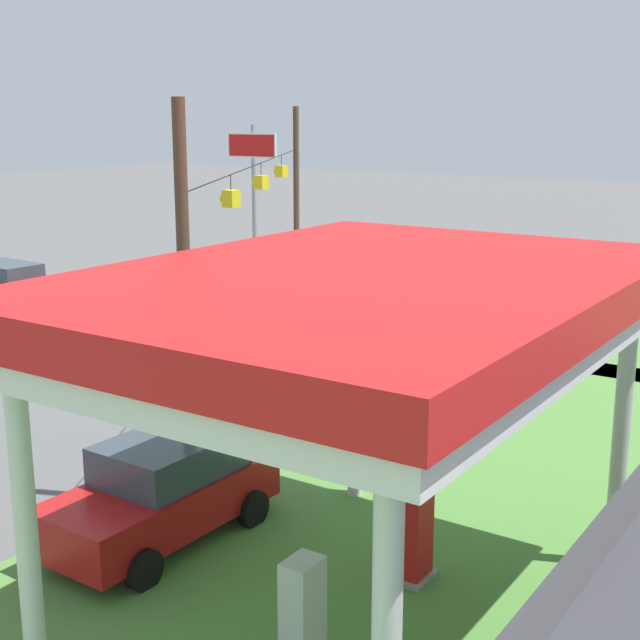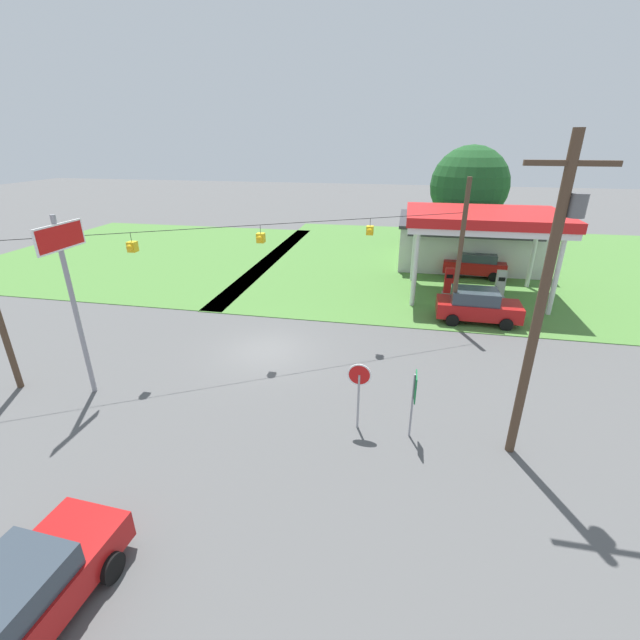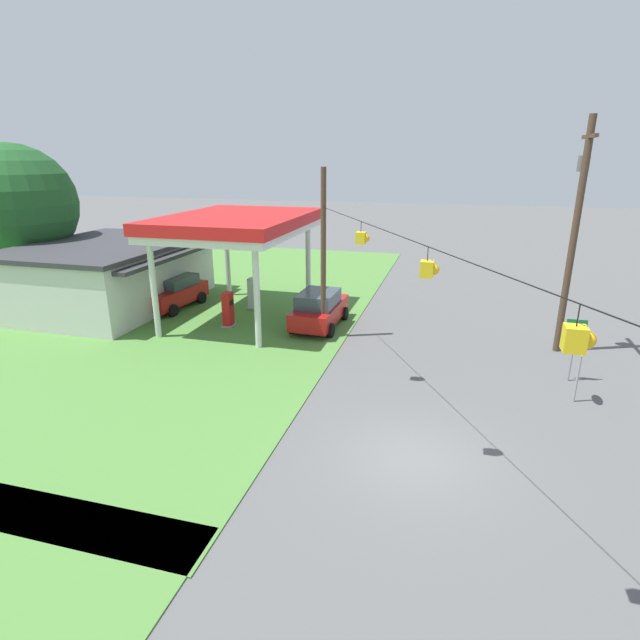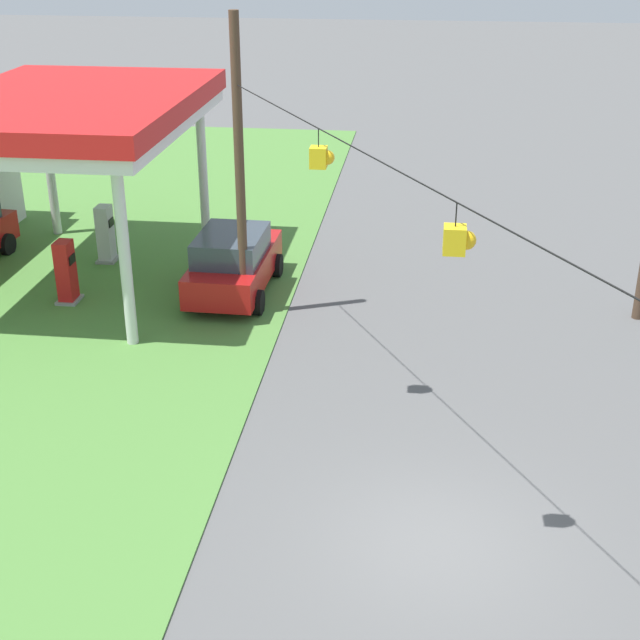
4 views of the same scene
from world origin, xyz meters
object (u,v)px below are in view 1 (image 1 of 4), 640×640
object	(u,v)px
gas_station_canopy	(367,307)
car_on_crossroad	(10,283)
fuel_pump_far	(303,624)
stop_sign_roadside	(19,312)
fuel_pump_near	(415,533)
car_at_pumps_front	(164,489)
stop_sign_overhead	(253,182)

from	to	relation	value
gas_station_canopy	car_on_crossroad	world-z (taller)	gas_station_canopy
fuel_pump_far	stop_sign_roadside	size ratio (longest dim) A/B	0.70
fuel_pump_near	car_at_pumps_front	distance (m)	4.47
car_at_pumps_front	car_on_crossroad	xyz separation A→B (m)	(-11.16, -18.70, -0.07)
fuel_pump_far	car_on_crossroad	distance (m)	26.50
gas_station_canopy	stop_sign_overhead	bearing A→B (deg)	-138.07
gas_station_canopy	car_at_pumps_front	size ratio (longest dim) A/B	2.05
stop_sign_roadside	fuel_pump_far	bearing A→B (deg)	-116.02
gas_station_canopy	stop_sign_roadside	xyz separation A→B (m)	(-5.69, -14.86, -2.97)
fuel_pump_far	fuel_pump_near	bearing A→B (deg)	180.00
fuel_pump_far	stop_sign_overhead	distance (m)	23.32
fuel_pump_far	stop_sign_roadside	world-z (taller)	stop_sign_roadside
gas_station_canopy	car_on_crossroad	size ratio (longest dim) A/B	1.82
car_at_pumps_front	car_on_crossroad	size ratio (longest dim) A/B	0.89
car_on_crossroad	stop_sign_roadside	bearing A→B (deg)	-32.57
car_at_pumps_front	stop_sign_overhead	distance (m)	19.23
gas_station_canopy	car_on_crossroad	distance (m)	26.06
fuel_pump_near	car_at_pumps_front	bearing A→B (deg)	-75.19
car_on_crossroad	fuel_pump_far	bearing A→B (deg)	-26.51
fuel_pump_near	car_on_crossroad	size ratio (longest dim) A/B	0.35
car_at_pumps_front	stop_sign_overhead	size ratio (longest dim) A/B	0.64
fuel_pump_far	car_on_crossroad	bearing A→B (deg)	-119.70
stop_sign_roadside	stop_sign_overhead	world-z (taller)	stop_sign_overhead
fuel_pump_near	car_at_pumps_front	size ratio (longest dim) A/B	0.40
stop_sign_roadside	stop_sign_overhead	distance (m)	10.95
gas_station_canopy	fuel_pump_near	bearing A→B (deg)	-179.95
gas_station_canopy	car_on_crossroad	bearing A→B (deg)	-116.69
fuel_pump_far	gas_station_canopy	bearing A→B (deg)	179.95
car_at_pumps_front	fuel_pump_near	bearing A→B (deg)	106.03
fuel_pump_far	stop_sign_roadside	bearing A→B (deg)	-116.02
fuel_pump_near	fuel_pump_far	world-z (taller)	same
gas_station_canopy	stop_sign_roadside	bearing A→B (deg)	-110.97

